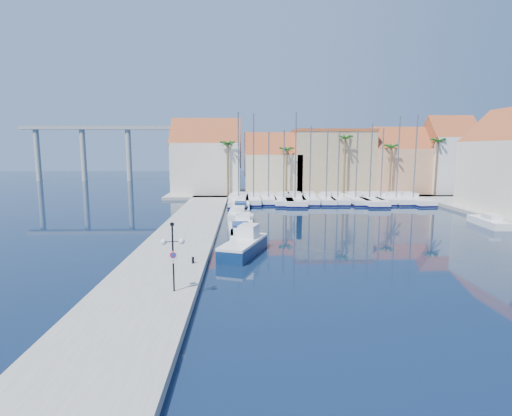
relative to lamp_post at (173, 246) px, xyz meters
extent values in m
plane|color=black|center=(7.24, 4.39, -3.11)|extent=(260.00, 260.00, 0.00)
cube|color=gray|center=(-1.76, 17.89, -2.86)|extent=(6.00, 77.00, 0.50)
cube|color=gray|center=(17.24, 52.39, -2.86)|extent=(54.00, 16.00, 0.50)
cylinder|color=black|center=(0.00, 0.00, -0.62)|extent=(0.10, 0.10, 3.98)
cylinder|color=black|center=(-0.25, -0.03, 0.27)|extent=(0.50, 0.12, 0.05)
cylinder|color=black|center=(0.25, 0.04, 0.27)|extent=(0.50, 0.12, 0.05)
sphere|color=white|center=(-0.49, -0.07, 0.27)|extent=(0.36, 0.36, 0.36)
sphere|color=white|center=(0.49, 0.08, 0.27)|extent=(0.36, 0.36, 0.36)
cube|color=black|center=(0.00, 0.00, 1.27)|extent=(0.23, 0.15, 0.16)
cube|color=white|center=(0.01, -0.05, -0.52)|extent=(0.50, 0.10, 0.50)
cylinder|color=red|center=(0.01, -0.08, -0.47)|extent=(0.34, 0.06, 0.34)
cylinder|color=#1933A5|center=(0.01, -0.09, -0.47)|extent=(0.24, 0.05, 0.24)
cube|color=white|center=(0.01, -0.05, -0.87)|extent=(0.40, 0.09, 0.14)
cylinder|color=black|center=(0.37, 5.57, -2.38)|extent=(0.18, 0.18, 0.46)
cube|color=#0D264E|center=(3.94, 9.73, -2.63)|extent=(4.17, 6.75, 0.96)
cube|color=white|center=(3.94, 9.73, -2.04)|extent=(4.17, 6.75, 0.21)
cube|color=white|center=(4.37, 10.94, -1.46)|extent=(1.88, 2.08, 1.17)
cube|color=white|center=(3.71, 13.35, -2.71)|extent=(2.07, 6.10, 0.80)
cube|color=white|center=(3.72, 12.74, -2.01)|extent=(1.40, 2.15, 0.60)
cube|color=white|center=(3.60, 16.69, -2.71)|extent=(2.69, 7.01, 0.80)
cube|color=navy|center=(3.65, 16.01, -2.01)|extent=(1.71, 2.51, 0.60)
cube|color=white|center=(4.02, 22.68, -2.71)|extent=(2.19, 6.16, 0.80)
cube|color=white|center=(4.00, 22.07, -2.01)|extent=(1.45, 2.18, 0.60)
cube|color=white|center=(3.27, 27.89, -2.71)|extent=(2.53, 7.20, 0.80)
cube|color=white|center=(3.24, 27.18, -2.01)|extent=(1.68, 2.55, 0.60)
cube|color=white|center=(3.53, 32.30, -2.71)|extent=(2.30, 7.18, 0.80)
cube|color=navy|center=(3.53, 31.58, -2.01)|extent=(1.61, 2.51, 0.60)
cube|color=white|center=(3.32, 37.76, -2.71)|extent=(2.56, 6.59, 0.80)
cube|color=white|center=(3.37, 37.12, -2.01)|extent=(1.62, 2.36, 0.60)
cube|color=white|center=(3.26, 42.52, -2.71)|extent=(2.12, 5.95, 0.80)
cube|color=white|center=(3.23, 41.93, -2.01)|extent=(1.40, 2.11, 0.60)
cube|color=white|center=(31.24, 21.09, -2.71)|extent=(2.28, 6.08, 0.80)
cube|color=white|center=(31.21, 20.50, -2.01)|extent=(1.47, 2.17, 0.60)
cube|color=white|center=(3.14, 39.90, -2.61)|extent=(3.21, 11.88, 1.00)
cube|color=#0B0D39|center=(3.14, 39.90, -2.93)|extent=(3.27, 11.94, 0.28)
cube|color=white|center=(3.13, 41.08, -1.81)|extent=(2.20, 3.58, 0.60)
cylinder|color=slate|center=(3.15, 39.30, 4.38)|extent=(0.20, 0.20, 12.98)
cube|color=white|center=(5.49, 40.63, -2.61)|extent=(2.63, 9.14, 1.00)
cube|color=#0B0D39|center=(5.49, 40.63, -2.93)|extent=(2.70, 9.20, 0.28)
cube|color=white|center=(5.52, 41.54, -1.81)|extent=(1.73, 2.77, 0.60)
cylinder|color=slate|center=(5.48, 40.18, 4.30)|extent=(0.20, 0.20, 12.82)
cube|color=white|center=(7.85, 41.04, -2.61)|extent=(2.31, 8.69, 1.00)
cube|color=#0B0D39|center=(7.85, 41.04, -2.93)|extent=(2.37, 8.75, 0.28)
cube|color=white|center=(7.86, 41.91, -1.81)|extent=(1.60, 2.61, 0.60)
cylinder|color=slate|center=(7.85, 40.61, 2.96)|extent=(0.20, 0.20, 10.14)
cube|color=white|center=(10.19, 40.37, -2.61)|extent=(3.33, 10.72, 1.00)
cube|color=#0B0D39|center=(10.19, 40.37, -2.93)|extent=(3.39, 10.78, 0.28)
cube|color=white|center=(10.25, 41.43, -1.81)|extent=(2.10, 3.28, 0.60)
cylinder|color=slate|center=(10.16, 39.84, 3.07)|extent=(0.20, 0.20, 10.36)
cube|color=white|center=(11.97, 40.34, -2.61)|extent=(3.75, 11.87, 1.00)
cube|color=#0B0D39|center=(11.97, 40.34, -2.93)|extent=(3.81, 11.93, 0.28)
cube|color=white|center=(12.04, 41.50, -1.81)|extent=(2.34, 3.63, 0.60)
cylinder|color=slate|center=(11.94, 39.75, 4.38)|extent=(0.20, 0.20, 12.99)
cube|color=white|center=(14.39, 40.93, -2.61)|extent=(3.34, 9.86, 1.00)
cube|color=#0B0D39|center=(14.39, 40.93, -2.93)|extent=(3.41, 9.93, 0.28)
cube|color=white|center=(14.48, 41.90, -1.81)|extent=(2.01, 3.05, 0.60)
cylinder|color=slate|center=(14.35, 40.45, 3.38)|extent=(0.20, 0.20, 10.98)
cube|color=white|center=(16.90, 40.30, -2.61)|extent=(2.93, 8.92, 1.00)
cube|color=#0B0D39|center=(16.90, 40.30, -2.93)|extent=(3.00, 8.98, 0.28)
cube|color=white|center=(16.96, 41.17, -1.81)|extent=(1.79, 2.74, 0.60)
cylinder|color=slate|center=(16.86, 39.86, 3.11)|extent=(0.20, 0.20, 10.44)
cube|color=white|center=(18.80, 40.73, -2.61)|extent=(3.14, 9.71, 1.00)
cube|color=#0B0D39|center=(18.80, 40.73, -2.93)|extent=(3.20, 9.78, 0.28)
cube|color=white|center=(18.87, 41.68, -1.81)|extent=(1.93, 2.98, 0.60)
cylinder|color=slate|center=(18.77, 40.25, 3.00)|extent=(0.20, 0.20, 10.21)
cube|color=white|center=(21.54, 40.42, -2.61)|extent=(2.59, 9.89, 1.00)
cube|color=#0B0D39|center=(21.54, 40.42, -2.93)|extent=(2.65, 9.95, 0.28)
cube|color=white|center=(21.54, 41.41, -1.81)|extent=(1.80, 2.97, 0.60)
cylinder|color=slate|center=(21.54, 39.92, 2.98)|extent=(0.20, 0.20, 10.17)
cube|color=white|center=(23.57, 39.95, -2.61)|extent=(3.28, 11.97, 1.00)
cube|color=#0B0D39|center=(23.57, 39.95, -2.93)|extent=(3.34, 12.03, 0.28)
cube|color=white|center=(23.59, 41.14, -1.81)|extent=(2.22, 3.61, 0.60)
cylinder|color=slate|center=(23.56, 39.35, 3.58)|extent=(0.20, 0.20, 11.37)
cube|color=white|center=(25.57, 40.56, -2.61)|extent=(2.41, 9.12, 1.00)
cube|color=#0B0D39|center=(25.57, 40.56, -2.93)|extent=(2.47, 9.18, 0.28)
cube|color=white|center=(25.58, 41.47, -1.81)|extent=(1.67, 2.74, 0.60)
cylinder|color=slate|center=(25.57, 40.10, 3.24)|extent=(0.20, 0.20, 10.70)
cube|color=white|center=(27.95, 40.33, -2.61)|extent=(2.69, 9.06, 1.00)
cube|color=#0B0D39|center=(27.95, 40.33, -2.93)|extent=(2.75, 9.12, 0.28)
cube|color=white|center=(27.91, 41.23, -1.81)|extent=(1.74, 2.75, 0.60)
cylinder|color=slate|center=(27.97, 39.88, 4.16)|extent=(0.20, 0.20, 12.54)
cube|color=white|center=(30.41, 39.84, -2.61)|extent=(3.58, 10.65, 1.00)
cube|color=#0B0D39|center=(30.41, 39.84, -2.93)|extent=(3.65, 10.71, 0.28)
cube|color=white|center=(30.32, 40.88, -1.81)|extent=(2.16, 3.28, 0.60)
cylinder|color=slate|center=(30.45, 39.32, 4.23)|extent=(0.20, 0.20, 12.68)
cube|color=beige|center=(-2.76, 51.39, 1.89)|extent=(12.00, 9.00, 9.00)
cube|color=#964820|center=(-2.76, 51.39, 6.39)|extent=(12.30, 9.00, 9.00)
cube|color=#C9B78D|center=(9.24, 51.39, 0.89)|extent=(10.00, 8.00, 7.00)
cube|color=#964820|center=(9.24, 51.39, 4.39)|extent=(10.30, 8.00, 8.00)
cube|color=tan|center=(20.24, 52.39, 2.89)|extent=(14.00, 10.00, 11.00)
cube|color=#964820|center=(20.24, 52.39, 8.64)|extent=(14.20, 10.20, 0.50)
cube|color=tan|center=(32.24, 51.39, 1.39)|extent=(10.00, 8.00, 8.00)
cube|color=#964820|center=(32.24, 51.39, 5.39)|extent=(10.30, 8.00, 8.00)
cube|color=white|center=(41.24, 50.39, 2.39)|extent=(8.00, 8.00, 10.00)
cube|color=#964820|center=(41.24, 50.39, 7.39)|extent=(8.30, 8.00, 8.00)
cylinder|color=brown|center=(1.24, 46.39, 1.89)|extent=(0.36, 0.36, 9.00)
sphere|color=#1B5317|center=(1.24, 46.39, 6.24)|extent=(2.60, 2.60, 2.60)
cylinder|color=brown|center=(11.24, 46.39, 1.39)|extent=(0.36, 0.36, 8.00)
sphere|color=#1B5317|center=(11.24, 46.39, 5.24)|extent=(2.60, 2.60, 2.60)
cylinder|color=brown|center=(21.24, 46.39, 2.39)|extent=(0.36, 0.36, 10.00)
sphere|color=#1B5317|center=(21.24, 46.39, 7.24)|extent=(2.60, 2.60, 2.60)
cylinder|color=brown|center=(29.24, 46.39, 1.64)|extent=(0.36, 0.36, 8.50)
sphere|color=#1B5317|center=(29.24, 46.39, 5.74)|extent=(2.60, 2.60, 2.60)
cylinder|color=brown|center=(37.24, 46.39, 2.14)|extent=(0.36, 0.36, 9.50)
sphere|color=#1B5317|center=(37.24, 46.39, 6.74)|extent=(2.60, 2.60, 2.60)
cube|color=#9E9E99|center=(-30.76, 86.39, 10.89)|extent=(48.00, 2.20, 0.90)
cylinder|color=#9E9E99|center=(-50.76, 86.39, 3.89)|extent=(1.40, 1.40, 14.00)
cylinder|color=#9E9E99|center=(-38.76, 86.39, 3.89)|extent=(1.40, 1.40, 14.00)
cylinder|color=#9E9E99|center=(-26.76, 86.39, 3.89)|extent=(1.40, 1.40, 14.00)
cylinder|color=#9E9E99|center=(-14.76, 86.39, 3.89)|extent=(1.40, 1.40, 14.00)
camera|label=1|loc=(4.01, -21.87, 5.41)|focal=28.00mm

